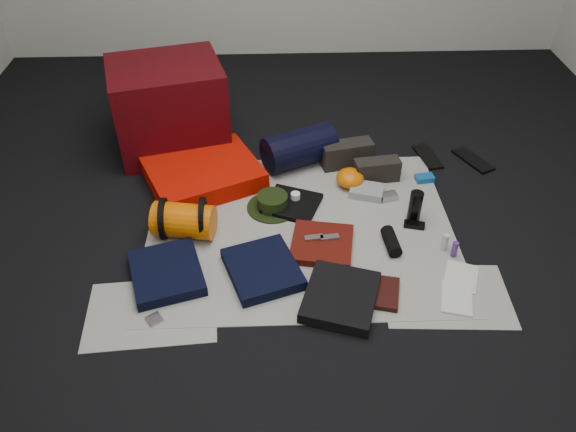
{
  "coord_description": "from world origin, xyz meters",
  "views": [
    {
      "loc": [
        -0.15,
        -2.24,
        1.94
      ],
      "look_at": [
        -0.07,
        -0.01,
        0.1
      ],
      "focal_mm": 35.0,
      "sensor_mm": 36.0,
      "label": 1
    }
  ],
  "objects_px": {
    "red_cabinet": "(169,107)",
    "sleeping_pad": "(204,174)",
    "navy_duffel": "(299,148)",
    "water_bottle": "(415,206)",
    "compact_camera": "(389,196)",
    "stuff_sack": "(184,221)",
    "paperback_book": "(384,293)"
  },
  "relations": [
    {
      "from": "stuff_sack",
      "to": "compact_camera",
      "type": "xyz_separation_m",
      "value": [
        1.11,
        0.26,
        -0.07
      ]
    },
    {
      "from": "navy_duffel",
      "to": "compact_camera",
      "type": "bearing_deg",
      "value": -61.96
    },
    {
      "from": "stuff_sack",
      "to": "compact_camera",
      "type": "relative_size",
      "value": 3.31
    },
    {
      "from": "paperback_book",
      "to": "water_bottle",
      "type": "bearing_deg",
      "value": 78.66
    },
    {
      "from": "sleeping_pad",
      "to": "compact_camera",
      "type": "xyz_separation_m",
      "value": [
        1.05,
        -0.21,
        -0.04
      ]
    },
    {
      "from": "sleeping_pad",
      "to": "stuff_sack",
      "type": "relative_size",
      "value": 1.98
    },
    {
      "from": "water_bottle",
      "to": "compact_camera",
      "type": "xyz_separation_m",
      "value": [
        -0.1,
        0.18,
        -0.07
      ]
    },
    {
      "from": "sleeping_pad",
      "to": "compact_camera",
      "type": "distance_m",
      "value": 1.07
    },
    {
      "from": "sleeping_pad",
      "to": "water_bottle",
      "type": "distance_m",
      "value": 1.21
    },
    {
      "from": "water_bottle",
      "to": "navy_duffel",
      "type": "bearing_deg",
      "value": 136.79
    },
    {
      "from": "stuff_sack",
      "to": "navy_duffel",
      "type": "height_order",
      "value": "navy_duffel"
    },
    {
      "from": "paperback_book",
      "to": "sleeping_pad",
      "type": "bearing_deg",
      "value": 147.47
    },
    {
      "from": "navy_duffel",
      "to": "compact_camera",
      "type": "relative_size",
      "value": 4.58
    },
    {
      "from": "red_cabinet",
      "to": "sleeping_pad",
      "type": "distance_m",
      "value": 0.52
    },
    {
      "from": "sleeping_pad",
      "to": "navy_duffel",
      "type": "relative_size",
      "value": 1.43
    },
    {
      "from": "red_cabinet",
      "to": "stuff_sack",
      "type": "relative_size",
      "value": 2.11
    },
    {
      "from": "navy_duffel",
      "to": "water_bottle",
      "type": "distance_m",
      "value": 0.8
    },
    {
      "from": "red_cabinet",
      "to": "paperback_book",
      "type": "height_order",
      "value": "red_cabinet"
    },
    {
      "from": "stuff_sack",
      "to": "paperback_book",
      "type": "distance_m",
      "value": 1.07
    },
    {
      "from": "navy_duffel",
      "to": "sleeping_pad",
      "type": "bearing_deg",
      "value": 171.62
    },
    {
      "from": "red_cabinet",
      "to": "paperback_book",
      "type": "bearing_deg",
      "value": -64.79
    },
    {
      "from": "red_cabinet",
      "to": "water_bottle",
      "type": "bearing_deg",
      "value": -45.08
    },
    {
      "from": "stuff_sack",
      "to": "red_cabinet",
      "type": "bearing_deg",
      "value": 100.48
    },
    {
      "from": "water_bottle",
      "to": "stuff_sack",
      "type": "bearing_deg",
      "value": -176.34
    },
    {
      "from": "sleeping_pad",
      "to": "navy_duffel",
      "type": "bearing_deg",
      "value": 16.06
    },
    {
      "from": "navy_duffel",
      "to": "compact_camera",
      "type": "distance_m",
      "value": 0.61
    },
    {
      "from": "red_cabinet",
      "to": "stuff_sack",
      "type": "xyz_separation_m",
      "value": [
        0.16,
        -0.88,
        -0.17
      ]
    },
    {
      "from": "sleeping_pad",
      "to": "water_bottle",
      "type": "relative_size",
      "value": 3.49
    },
    {
      "from": "navy_duffel",
      "to": "paperback_book",
      "type": "bearing_deg",
      "value": -97.3
    },
    {
      "from": "red_cabinet",
      "to": "navy_duffel",
      "type": "distance_m",
      "value": 0.84
    },
    {
      "from": "compact_camera",
      "to": "stuff_sack",
      "type": "bearing_deg",
      "value": 178.97
    },
    {
      "from": "stuff_sack",
      "to": "sleeping_pad",
      "type": "bearing_deg",
      "value": 82.58
    }
  ]
}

